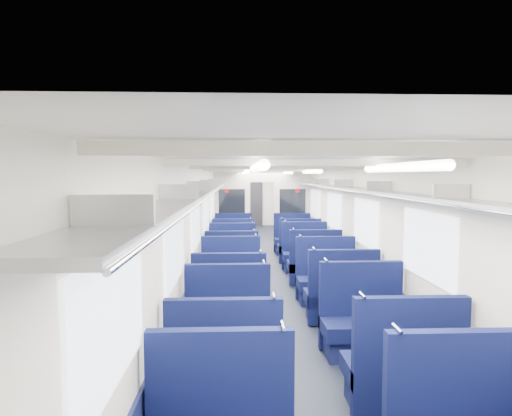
# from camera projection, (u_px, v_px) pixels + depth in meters

# --- Properties ---
(floor) EXTENTS (2.80, 18.00, 0.01)m
(floor) POSITION_uv_depth(u_px,v_px,m) (268.00, 270.00, 9.96)
(floor) COLOR black
(floor) RESTS_ON ground
(ceiling) EXTENTS (2.80, 18.00, 0.01)m
(ceiling) POSITION_uv_depth(u_px,v_px,m) (269.00, 168.00, 9.78)
(ceiling) COLOR white
(ceiling) RESTS_ON wall_left
(wall_left) EXTENTS (0.02, 18.00, 2.35)m
(wall_left) POSITION_uv_depth(u_px,v_px,m) (207.00, 220.00, 9.81)
(wall_left) COLOR beige
(wall_left) RESTS_ON floor
(dado_left) EXTENTS (0.03, 17.90, 0.70)m
(dado_left) POSITION_uv_depth(u_px,v_px,m) (208.00, 256.00, 9.88)
(dado_left) COLOR #101537
(dado_left) RESTS_ON floor
(wall_right) EXTENTS (0.02, 18.00, 2.35)m
(wall_right) POSITION_uv_depth(u_px,v_px,m) (329.00, 220.00, 9.93)
(wall_right) COLOR beige
(wall_right) RESTS_ON floor
(dado_right) EXTENTS (0.03, 17.90, 0.70)m
(dado_right) POSITION_uv_depth(u_px,v_px,m) (328.00, 255.00, 9.99)
(dado_right) COLOR #101537
(dado_right) RESTS_ON floor
(wall_far) EXTENTS (2.80, 0.02, 2.35)m
(wall_far) POSITION_uv_depth(u_px,v_px,m) (254.00, 199.00, 18.84)
(wall_far) COLOR beige
(wall_far) RESTS_ON floor
(luggage_rack_left) EXTENTS (0.36, 17.40, 0.18)m
(luggage_rack_left) POSITION_uv_depth(u_px,v_px,m) (215.00, 185.00, 9.76)
(luggage_rack_left) COLOR #B2B5BA
(luggage_rack_left) RESTS_ON wall_left
(luggage_rack_right) EXTENTS (0.36, 17.40, 0.18)m
(luggage_rack_right) POSITION_uv_depth(u_px,v_px,m) (321.00, 185.00, 9.86)
(luggage_rack_right) COLOR #B2B5BA
(luggage_rack_right) RESTS_ON wall_right
(windows) EXTENTS (2.78, 15.60, 0.75)m
(windows) POSITION_uv_depth(u_px,v_px,m) (270.00, 211.00, 9.40)
(windows) COLOR white
(windows) RESTS_ON wall_left
(ceiling_fittings) EXTENTS (2.70, 16.06, 0.11)m
(ceiling_fittings) POSITION_uv_depth(u_px,v_px,m) (269.00, 171.00, 9.53)
(ceiling_fittings) COLOR beige
(ceiling_fittings) RESTS_ON ceiling
(end_door) EXTENTS (0.75, 0.06, 2.00)m
(end_door) POSITION_uv_depth(u_px,v_px,m) (254.00, 203.00, 18.79)
(end_door) COLOR black
(end_door) RESTS_ON floor
(bulkhead) EXTENTS (2.80, 0.10, 2.35)m
(bulkhead) POSITION_uv_depth(u_px,v_px,m) (262.00, 209.00, 12.45)
(bulkhead) COLOR beige
(bulkhead) RESTS_ON floor
(seat_4) EXTENTS (1.04, 0.57, 1.16)m
(seat_4) POSITION_uv_depth(u_px,v_px,m) (225.00, 376.00, 3.95)
(seat_4) COLOR #0D1542
(seat_4) RESTS_ON floor
(seat_5) EXTENTS (1.04, 0.57, 1.16)m
(seat_5) POSITION_uv_depth(u_px,v_px,m) (403.00, 373.00, 4.00)
(seat_5) COLOR #0D1542
(seat_5) RESTS_ON floor
(seat_6) EXTENTS (1.04, 0.57, 1.16)m
(seat_6) POSITION_uv_depth(u_px,v_px,m) (228.00, 330.00, 5.12)
(seat_6) COLOR #0D1542
(seat_6) RESTS_ON floor
(seat_7) EXTENTS (1.04, 0.57, 1.16)m
(seat_7) POSITION_uv_depth(u_px,v_px,m) (363.00, 326.00, 5.27)
(seat_7) COLOR #0D1542
(seat_7) RESTS_ON floor
(seat_8) EXTENTS (1.04, 0.57, 1.16)m
(seat_8) POSITION_uv_depth(u_px,v_px,m) (229.00, 305.00, 6.14)
(seat_8) COLOR #0D1542
(seat_8) RESTS_ON floor
(seat_9) EXTENTS (1.04, 0.57, 1.16)m
(seat_9) POSITION_uv_depth(u_px,v_px,m) (341.00, 299.00, 6.41)
(seat_9) COLOR #0D1542
(seat_9) RESTS_ON floor
(seat_10) EXTENTS (1.04, 0.57, 1.16)m
(seat_10) POSITION_uv_depth(u_px,v_px,m) (231.00, 281.00, 7.49)
(seat_10) COLOR #0D1542
(seat_10) RESTS_ON floor
(seat_11) EXTENTS (1.04, 0.57, 1.16)m
(seat_11) POSITION_uv_depth(u_px,v_px,m) (327.00, 282.00, 7.45)
(seat_11) COLOR #0D1542
(seat_11) RESTS_ON floor
(seat_12) EXTENTS (1.04, 0.57, 1.16)m
(seat_12) POSITION_uv_depth(u_px,v_px,m) (232.00, 269.00, 8.49)
(seat_12) COLOR #0D1542
(seat_12) RESTS_ON floor
(seat_13) EXTENTS (1.04, 0.57, 1.16)m
(seat_13) POSITION_uv_depth(u_px,v_px,m) (314.00, 267.00, 8.67)
(seat_13) COLOR #0D1542
(seat_13) RESTS_ON floor
(seat_14) EXTENTS (1.04, 0.57, 1.16)m
(seat_14) POSITION_uv_depth(u_px,v_px,m) (232.00, 258.00, 9.57)
(seat_14) COLOR #0D1542
(seat_14) RESTS_ON floor
(seat_15) EXTENTS (1.04, 0.57, 1.16)m
(seat_15) POSITION_uv_depth(u_px,v_px,m) (305.00, 256.00, 9.84)
(seat_15) COLOR #0D1542
(seat_15) RESTS_ON floor
(seat_16) EXTENTS (1.04, 0.57, 1.16)m
(seat_16) POSITION_uv_depth(u_px,v_px,m) (233.00, 249.00, 10.78)
(seat_16) COLOR #0D1542
(seat_16) RESTS_ON floor
(seat_17) EXTENTS (1.04, 0.57, 1.16)m
(seat_17) POSITION_uv_depth(u_px,v_px,m) (299.00, 249.00, 10.79)
(seat_17) COLOR #0D1542
(seat_17) RESTS_ON floor
(seat_18) EXTENTS (1.04, 0.57, 1.16)m
(seat_18) POSITION_uv_depth(u_px,v_px,m) (233.00, 241.00, 12.07)
(seat_18) COLOR #0D1542
(seat_18) RESTS_ON floor
(seat_19) EXTENTS (1.04, 0.57, 1.16)m
(seat_19) POSITION_uv_depth(u_px,v_px,m) (293.00, 241.00, 12.08)
(seat_19) COLOR #0D1542
(seat_19) RESTS_ON floor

